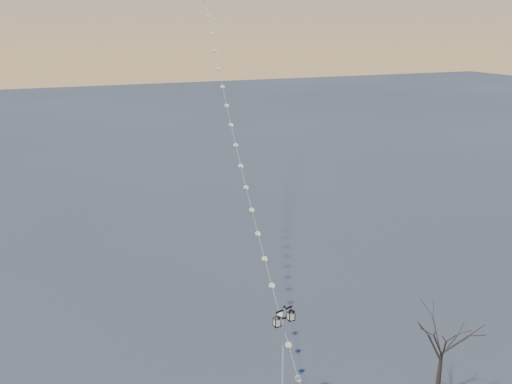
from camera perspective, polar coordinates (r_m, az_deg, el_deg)
street_lamp at (r=25.98m, az=2.91°, el=-16.24°), size 1.25×0.69×5.07m
bare_tree at (r=27.80m, az=19.08°, el=-14.58°), size 2.53×2.53×4.20m
kite_train at (r=44.13m, az=-4.25°, el=18.15°), size 8.26×48.49×35.98m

